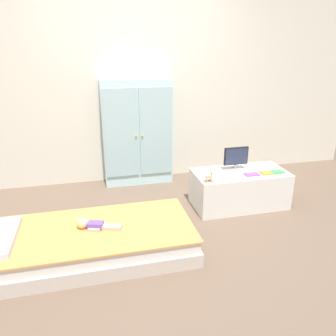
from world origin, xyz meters
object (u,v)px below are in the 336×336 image
Objects in this scene: bed at (88,242)px; doll at (90,224)px; tv_stand at (239,189)px; tv_monitor at (236,157)px; book_purple at (252,174)px; book_orange at (266,173)px; book_green at (277,172)px; rocking_horse_toy at (210,177)px; wardrobe at (137,133)px.

doll reaches higher than bed.
tv_stand reaches higher than bed.
book_purple is at bearing -62.74° from tv_monitor.
book_purple reaches higher than doll.
doll is (0.04, 0.02, 0.16)m from bed.
doll is 3.27× the size of book_orange.
doll is 2.08m from book_green.
book_orange is 0.80× the size of book_green.
tv_monitor is 1.77× the size of book_purple.
tv_monitor is 0.50m from rocking_horse_toy.
tv_stand is at bearing 124.12° from book_purple.
tv_monitor is at bearing 33.04° from rocking_horse_toy.
tv_stand is at bearing 22.29° from rocking_horse_toy.
tv_stand is 0.45m from book_green.
book_green is at bearing -37.79° from wardrobe.
doll is 3.30× the size of rocking_horse_toy.
doll is at bearing -166.82° from book_orange.
book_green reaches higher than doll.
bed is at bearing -114.05° from wardrobe.
tv_monitor reaches higher than book_purple.
wardrobe reaches higher than doll.
wardrobe reaches higher than book_orange.
tv_stand is 8.84× the size of book_orange.
rocking_horse_toy reaches higher than bed.
tv_stand is 0.25m from book_purple.
tv_monitor reaches higher than rocking_horse_toy.
bed is 1.36m from rocking_horse_toy.
book_orange is at bearing -24.90° from tv_stand.
tv_monitor is at bearing -41.63° from wardrobe.
bed is 2.01m from book_orange.
doll is at bearing -162.59° from rocking_horse_toy.
rocking_horse_toy is at bearing -157.71° from tv_stand.
doll is at bearing -165.58° from book_purple.
doll is 2.62× the size of book_green.
doll is 1.96m from book_orange.
bed is 1.77× the size of tv_stand.
book_green is at bearing 0.00° from book_purple.
rocking_horse_toy reaches higher than doll.
tv_monitor is (-0.03, 0.09, 0.35)m from tv_stand.
book_orange is (0.25, -0.12, 0.21)m from tv_stand.
tv_monitor reaches higher than doll.
book_orange is at bearing -40.55° from wardrobe.
book_green is (0.30, 0.00, 0.00)m from book_purple.
tv_stand is at bearing -43.60° from wardrobe.
book_purple is at bearing 180.00° from book_green.
bed is at bearing -158.20° from tv_monitor.
book_purple is (0.08, -0.12, 0.21)m from tv_stand.
tv_stand is 6.58× the size of book_purple.
tv_stand is at bearing -73.24° from tv_monitor.
wardrobe is at bearing 138.37° from tv_monitor.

